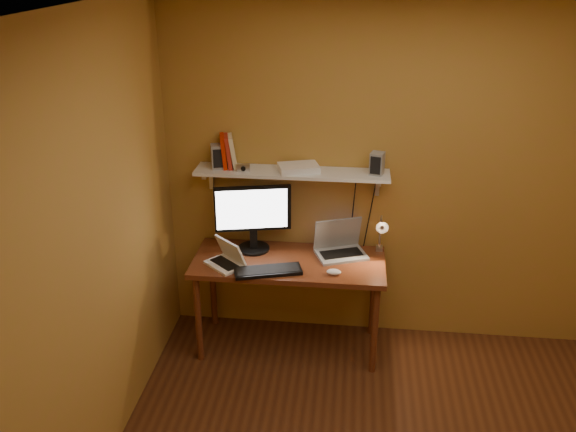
# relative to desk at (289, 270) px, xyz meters

# --- Properties ---
(room) EXTENTS (3.44, 3.24, 2.64)m
(room) POSITION_rel_desk_xyz_m (0.74, -1.28, 0.64)
(room) COLOR #542C15
(room) RESTS_ON ground
(desk) EXTENTS (1.40, 0.60, 0.75)m
(desk) POSITION_rel_desk_xyz_m (0.00, 0.00, 0.00)
(desk) COLOR brown
(desk) RESTS_ON ground
(wall_shelf) EXTENTS (1.40, 0.25, 0.21)m
(wall_shelf) POSITION_rel_desk_xyz_m (0.00, 0.19, 0.69)
(wall_shelf) COLOR silver
(wall_shelf) RESTS_ON room
(monitor) EXTENTS (0.56, 0.29, 0.51)m
(monitor) POSITION_rel_desk_xyz_m (-0.28, 0.14, 0.37)
(monitor) COLOR black
(monitor) RESTS_ON desk
(laptop) EXTENTS (0.42, 0.37, 0.26)m
(laptop) POSITION_rel_desk_xyz_m (0.36, 0.15, 0.16)
(laptop) COLOR gray
(laptop) RESTS_ON desk
(netbook) EXTENTS (0.33, 0.32, 0.20)m
(netbook) POSITION_rel_desk_xyz_m (-0.43, -0.12, 0.14)
(netbook) COLOR white
(netbook) RESTS_ON desk
(keyboard) EXTENTS (0.50, 0.28, 0.03)m
(keyboard) POSITION_rel_desk_xyz_m (-0.13, -0.20, 0.10)
(keyboard) COLOR black
(keyboard) RESTS_ON desk
(mouse) EXTENTS (0.11, 0.07, 0.04)m
(mouse) POSITION_rel_desk_xyz_m (0.34, -0.17, 0.10)
(mouse) COLOR white
(mouse) RESTS_ON desk
(desk_lamp) EXTENTS (0.09, 0.23, 0.38)m
(desk_lamp) POSITION_rel_desk_xyz_m (0.66, 0.13, 0.29)
(desk_lamp) COLOR silver
(desk_lamp) RESTS_ON desk
(speaker_left) EXTENTS (0.12, 0.12, 0.17)m
(speaker_left) POSITION_rel_desk_xyz_m (-0.54, 0.19, 0.80)
(speaker_left) COLOR gray
(speaker_left) RESTS_ON wall_shelf
(speaker_right) EXTENTS (0.11, 0.11, 0.16)m
(speaker_right) POSITION_rel_desk_xyz_m (0.60, 0.18, 0.79)
(speaker_right) COLOR gray
(speaker_right) RESTS_ON wall_shelf
(books) EXTENTS (0.16, 0.17, 0.24)m
(books) POSITION_rel_desk_xyz_m (-0.47, 0.22, 0.83)
(books) COLOR #C41F00
(books) RESTS_ON wall_shelf
(shelf_camera) EXTENTS (0.10, 0.05, 0.06)m
(shelf_camera) POSITION_rel_desk_xyz_m (-0.34, 0.13, 0.74)
(shelf_camera) COLOR silver
(shelf_camera) RESTS_ON wall_shelf
(router) EXTENTS (0.32, 0.26, 0.05)m
(router) POSITION_rel_desk_xyz_m (0.05, 0.19, 0.73)
(router) COLOR white
(router) RESTS_ON wall_shelf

